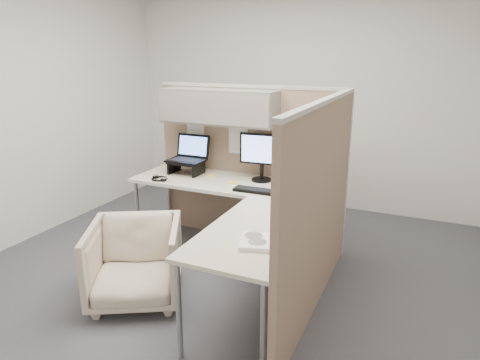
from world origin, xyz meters
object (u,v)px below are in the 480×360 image
at_px(desk, 237,202).
at_px(office_chair, 135,259).
at_px(monitor_left, 262,153).
at_px(keyboard, 256,191).

xyz_separation_m(desk, office_chair, (-0.57, -0.72, -0.33)).
bearing_deg(monitor_left, keyboard, -80.78).
bearing_deg(desk, keyboard, 64.95).
xyz_separation_m(monitor_left, keyboard, (0.09, -0.35, -0.26)).
bearing_deg(monitor_left, desk, -95.76).
xyz_separation_m(desk, monitor_left, (0.01, 0.56, 0.32)).
xyz_separation_m(office_chair, monitor_left, (0.58, 1.28, 0.65)).
bearing_deg(keyboard, monitor_left, 102.34).
bearing_deg(office_chair, desk, 23.30).
height_order(desk, keyboard, keyboard).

